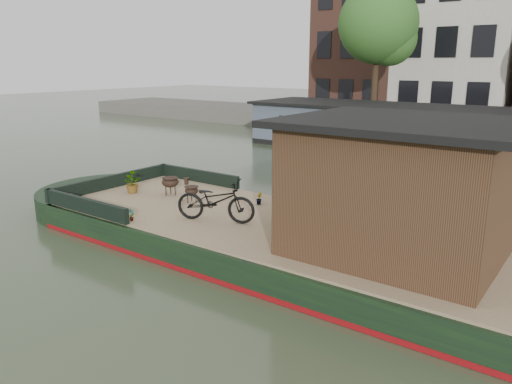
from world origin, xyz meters
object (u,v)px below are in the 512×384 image
Objects in this scene: cabin at (399,186)px; brazier_rear at (192,194)px; bicycle at (216,201)px; potted_plant_a at (276,214)px; dinghy at (323,152)px; brazier_front at (170,186)px.

cabin is 9.90× the size of brazier_rear.
cabin is 2.25× the size of bicycle.
potted_plant_a reaches higher than dinghy.
brazier_front is (-6.23, 0.38, -0.99)m from cabin.
bicycle is at bearing -147.48° from potted_plant_a.
bicycle is at bearing -22.44° from brazier_front.
brazier_rear is at bearing -11.39° from brazier_front.
cabin is 12.23m from dinghy.
potted_plant_a is 2.59m from brazier_rear.
potted_plant_a is at bearing -4.77° from brazier_front.
potted_plant_a is 10.74m from dinghy.
brazier_rear is at bearing 177.88° from cabin.
cabin is 3.94m from bicycle.
cabin is 8.57× the size of brazier_front.
brazier_front is at bearing 168.61° from brazier_rear.
brazier_front is (-3.53, 0.29, 0.05)m from potted_plant_a.
cabin is 10.82× the size of potted_plant_a.
brazier_front reaches higher than dinghy.
brazier_front is 9.60m from dinghy.
brazier_rear is (0.94, -0.19, -0.03)m from brazier_front.
dinghy is (-1.65, 9.75, -0.50)m from brazier_rear.
potted_plant_a is at bearing 178.10° from cabin.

